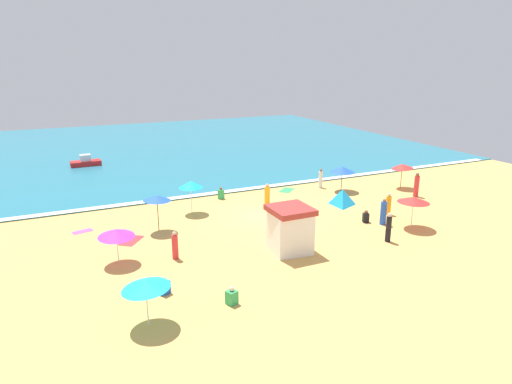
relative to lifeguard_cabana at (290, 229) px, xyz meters
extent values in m
plane|color=#E0A856|center=(1.23, 5.94, -1.31)|extent=(60.00, 60.00, 0.00)
cube|color=teal|center=(1.23, 33.94, -1.26)|extent=(60.00, 44.00, 0.10)
cube|color=white|center=(1.23, 12.24, -1.20)|extent=(57.00, 0.70, 0.01)
cube|color=white|center=(0.00, 0.00, -0.18)|extent=(2.22, 2.29, 2.26)
cube|color=#A5332D|center=(0.00, 0.00, 1.11)|extent=(2.19, 2.27, 0.31)
cylinder|color=#4C3823|center=(-5.90, 6.15, -0.18)|extent=(0.05, 0.05, 2.25)
cone|color=blue|center=(-5.90, 6.15, 0.83)|extent=(1.84, 1.82, 0.40)
cylinder|color=silver|center=(-3.00, 8.59, -0.17)|extent=(0.05, 0.05, 2.26)
cone|color=#19B7C6|center=(-3.00, 8.59, 0.76)|extent=(2.32, 2.32, 0.50)
cylinder|color=#4C3823|center=(14.66, 7.43, -0.31)|extent=(0.05, 0.05, 1.99)
cone|color=red|center=(14.66, 7.43, 0.55)|extent=(2.02, 2.00, 0.54)
cylinder|color=#4C3823|center=(9.64, 8.75, -0.31)|extent=(0.05, 0.05, 2.00)
cone|color=blue|center=(9.64, 8.75, 0.50)|extent=(2.35, 2.35, 0.48)
cylinder|color=silver|center=(-8.75, -4.05, -0.36)|extent=(0.05, 0.05, 1.90)
cone|color=#19B7C6|center=(-8.75, -4.05, 0.48)|extent=(2.52, 2.51, 0.47)
cylinder|color=silver|center=(8.80, -0.06, -0.31)|extent=(0.05, 0.05, 1.99)
cone|color=red|center=(8.80, -0.06, 0.55)|extent=(2.31, 2.30, 0.41)
cylinder|color=silver|center=(-8.92, 2.39, -0.38)|extent=(0.05, 0.05, 1.86)
cone|color=#B733C6|center=(-8.92, 2.39, 0.40)|extent=(2.11, 2.12, 0.52)
pyramid|color=#1999D8|center=(7.69, 5.87, -0.75)|extent=(2.39, 2.59, 1.12)
cylinder|color=blue|center=(7.54, 1.17, -0.54)|extent=(0.54, 0.54, 1.52)
sphere|color=#9E6B47|center=(7.54, 1.17, 0.32)|extent=(0.23, 0.23, 0.23)
cylinder|color=white|center=(8.66, 10.34, -0.61)|extent=(0.45, 0.45, 1.39)
sphere|color=brown|center=(8.66, 10.34, 0.18)|extent=(0.22, 0.22, 0.22)
cylinder|color=red|center=(14.02, 5.03, -0.48)|extent=(0.50, 0.50, 1.65)
sphere|color=brown|center=(14.02, 5.03, 0.46)|extent=(0.26, 0.26, 0.26)
cylinder|color=orange|center=(9.16, 2.56, -0.65)|extent=(0.45, 0.45, 1.31)
sphere|color=beige|center=(9.16, 2.56, 0.11)|extent=(0.23, 0.23, 0.23)
cube|color=blue|center=(-7.55, -1.80, -0.99)|extent=(0.61, 0.61, 0.63)
sphere|color=#DBA884|center=(-7.55, -1.80, -0.58)|extent=(0.23, 0.23, 0.23)
cube|color=green|center=(0.02, 10.86, -0.95)|extent=(0.52, 0.52, 0.71)
sphere|color=brown|center=(0.02, 10.86, -0.49)|extent=(0.23, 0.23, 0.23)
cylinder|color=black|center=(5.88, -1.25, -0.54)|extent=(0.45, 0.45, 1.53)
sphere|color=beige|center=(5.88, -1.25, 0.34)|extent=(0.26, 0.26, 0.26)
cube|color=green|center=(-5.09, -3.97, -0.99)|extent=(0.55, 0.55, 0.63)
sphere|color=beige|center=(-5.09, -3.97, -0.58)|extent=(0.23, 0.23, 0.23)
cylinder|color=red|center=(-6.06, 1.67, -0.63)|extent=(0.40, 0.40, 1.35)
sphere|color=#DBA884|center=(-6.06, 1.67, 0.14)|extent=(0.22, 0.22, 0.22)
cube|color=black|center=(6.79, 1.96, -1.00)|extent=(0.49, 0.49, 0.61)
sphere|color=brown|center=(6.79, 1.96, -0.59)|extent=(0.24, 0.24, 0.24)
cylinder|color=orange|center=(2.65, 8.20, -0.64)|extent=(0.54, 0.54, 1.34)
sphere|color=#DBA884|center=(2.65, 8.20, 0.14)|extent=(0.23, 0.23, 0.23)
cube|color=#D84CA5|center=(-10.25, 8.03, -1.30)|extent=(1.33, 0.88, 0.01)
cube|color=green|center=(5.74, 10.79, -1.30)|extent=(1.82, 1.75, 0.01)
cube|color=red|center=(-7.77, 5.24, -1.30)|extent=(1.75, 1.88, 0.01)
cube|color=red|center=(-8.33, 26.80, -0.97)|extent=(2.90, 1.35, 0.47)
cube|color=silver|center=(-8.33, 26.80, -0.41)|extent=(1.02, 0.79, 0.63)
camera|label=1|loc=(-11.62, -20.50, 9.00)|focal=31.91mm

